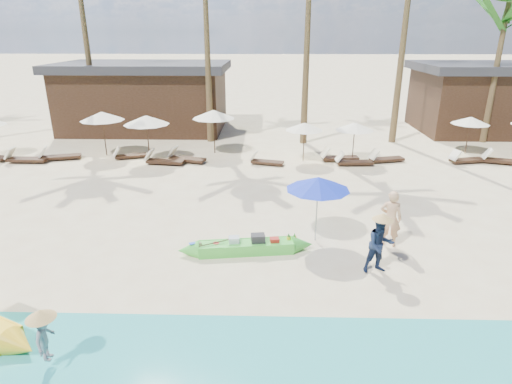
{
  "coord_description": "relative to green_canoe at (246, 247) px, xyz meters",
  "views": [
    {
      "loc": [
        0.04,
        -10.69,
        6.15
      ],
      "look_at": [
        -0.31,
        2.0,
        1.37
      ],
      "focal_mm": 30.0,
      "sensor_mm": 36.0,
      "label": 1
    }
  ],
  "objects": [
    {
      "name": "pavilion_west",
      "position": [
        -7.44,
        16.96,
        2.0
      ],
      "size": [
        10.8,
        6.6,
        4.3
      ],
      "color": "#362216",
      "rests_on": "ground"
    },
    {
      "name": "lounger_9_left",
      "position": [
        12.17,
        9.41,
        0.03
      ],
      "size": [
        2.02,
        1.13,
        0.66
      ],
      "rotation": [
        0.0,
        0.0,
        -0.3
      ],
      "color": "#362216",
      "rests_on": "ground"
    },
    {
      "name": "blue_umbrella",
      "position": [
        2.13,
        0.87,
        1.7
      ],
      "size": [
        1.94,
        1.94,
        2.09
      ],
      "color": "#99999E",
      "rests_on": "ground"
    },
    {
      "name": "tourist",
      "position": [
        4.33,
        0.61,
        0.69
      ],
      "size": [
        0.74,
        0.6,
        1.77
      ],
      "primitive_type": "imported",
      "rotation": [
        0.0,
        0.0,
        2.84
      ],
      "color": "tan",
      "rests_on": "ground"
    },
    {
      "name": "green_canoe",
      "position": [
        0.0,
        0.0,
        0.0
      ],
      "size": [
        4.47,
        0.94,
        0.57
      ],
      "rotation": [
        0.0,
        0.0,
        0.13
      ],
      "color": "green",
      "rests_on": "ground"
    },
    {
      "name": "lounger_7_right",
      "position": [
        6.48,
        9.55,
        0.01
      ],
      "size": [
        1.87,
        0.98,
        0.61
      ],
      "rotation": [
        0.0,
        0.0,
        0.25
      ],
      "color": "#362216",
      "rests_on": "ground"
    },
    {
      "name": "lounger_5_left",
      "position": [
        -3.54,
        9.3,
        0.03
      ],
      "size": [
        2.02,
        1.12,
        0.66
      ],
      "rotation": [
        0.0,
        0.0,
        -0.29
      ],
      "color": "#362216",
      "rests_on": "ground"
    },
    {
      "name": "vendor_green",
      "position": [
        3.63,
        -0.97,
        0.61
      ],
      "size": [
        0.89,
        0.76,
        1.61
      ],
      "primitive_type": "imported",
      "rotation": [
        0.0,
        0.0,
        0.21
      ],
      "color": "#16233E",
      "rests_on": "ground"
    },
    {
      "name": "lounger_3_left",
      "position": [
        -11.51,
        8.98,
        0.04
      ],
      "size": [
        2.01,
        0.63,
        0.68
      ],
      "rotation": [
        0.0,
        0.0,
        -0.01
      ],
      "color": "#362216",
      "rests_on": "ground"
    },
    {
      "name": "ground",
      "position": [
        0.56,
        -0.54,
        -0.19
      ],
      "size": [
        240.0,
        240.0,
        0.0
      ],
      "primitive_type": "plane",
      "color": "beige",
      "rests_on": "ground"
    },
    {
      "name": "lounger_6_right",
      "position": [
        4.75,
        8.95,
        0.01
      ],
      "size": [
        1.83,
        0.62,
        0.62
      ],
      "rotation": [
        0.0,
        0.0,
        0.04
      ],
      "color": "#362216",
      "rests_on": "ground"
    },
    {
      "name": "lounger_4_right",
      "position": [
        -4.55,
        8.88,
        0.03
      ],
      "size": [
        1.99,
        0.83,
        0.66
      ],
      "rotation": [
        0.0,
        0.0,
        -0.12
      ],
      "color": "#362216",
      "rests_on": "ground"
    },
    {
      "name": "palm_6",
      "position": [
        13.4,
        13.98,
        6.86
      ],
      "size": [
        2.08,
        2.08,
        8.51
      ],
      "color": "brown",
      "rests_on": "ground"
    },
    {
      "name": "resort_parasol_5",
      "position": [
        -2.24,
        11.07,
        1.9
      ],
      "size": [
        2.25,
        2.25,
        2.32
      ],
      "color": "#362216",
      "rests_on": "ground"
    },
    {
      "name": "lounger_6_left",
      "position": [
        0.49,
        8.98,
        -0.0
      ],
      "size": [
        1.73,
        0.92,
        0.56
      ],
      "rotation": [
        0.0,
        0.0,
        -0.26
      ],
      "color": "#362216",
      "rests_on": "ground"
    },
    {
      "name": "lounger_8_left",
      "position": [
        10.44,
        9.48,
        0.01
      ],
      "size": [
        1.88,
        0.94,
        0.61
      ],
      "rotation": [
        0.0,
        0.0,
        0.22
      ],
      "color": "#362216",
      "rests_on": "ground"
    },
    {
      "name": "resort_parasol_3",
      "position": [
        -7.91,
        10.43,
        1.89
      ],
      "size": [
        2.24,
        2.24,
        2.31
      ],
      "color": "#362216",
      "rests_on": "ground"
    },
    {
      "name": "lounger_4_left",
      "position": [
        -6.57,
        9.83,
        -0.0
      ],
      "size": [
        1.72,
        1.03,
        0.56
      ],
      "rotation": [
        0.0,
        0.0,
        0.34
      ],
      "color": "#362216",
      "rests_on": "ground"
    },
    {
      "name": "vendor_yellow",
      "position": [
        -3.61,
        -4.69,
        0.49
      ],
      "size": [
        0.44,
        0.68,
        1.0
      ],
      "primitive_type": "imported",
      "rotation": [
        0.0,
        0.0,
        1.67
      ],
      "color": "gray",
      "rests_on": "ground"
    },
    {
      "name": "resort_parasol_8",
      "position": [
        11.22,
        11.28,
        1.6
      ],
      "size": [
        1.93,
        1.93,
        1.99
      ],
      "color": "#362216",
      "rests_on": "ground"
    },
    {
      "name": "resort_parasol_6",
      "position": [
        2.42,
        9.66,
        1.57
      ],
      "size": [
        1.9,
        1.9,
        1.95
      ],
      "color": "#362216",
      "rests_on": "ground"
    },
    {
      "name": "resort_parasol_7",
      "position": [
        4.89,
        9.68,
        1.58
      ],
      "size": [
        1.91,
        1.91,
        1.97
      ],
      "color": "#362216",
      "rests_on": "ground"
    },
    {
      "name": "lounger_3_right",
      "position": [
        -10.05,
        9.49,
        0.03
      ],
      "size": [
        2.04,
        1.12,
        0.66
      ],
      "rotation": [
        0.0,
        0.0,
        0.28
      ],
      "color": "#362216",
      "rests_on": "ground"
    },
    {
      "name": "resort_parasol_4",
      "position": [
        -5.36,
        9.46,
        1.9
      ],
      "size": [
        2.25,
        2.25,
        2.31
      ],
      "color": "#362216",
      "rests_on": "ground"
    },
    {
      "name": "pavilion_east",
      "position": [
        14.56,
        16.96,
        2.0
      ],
      "size": [
        8.8,
        6.6,
        4.3
      ],
      "color": "#362216",
      "rests_on": "ground"
    },
    {
      "name": "lounger_7_left",
      "position": [
        4.15,
        9.67,
        0.02
      ],
      "size": [
        1.94,
        0.75,
        0.65
      ],
      "rotation": [
        0.0,
        0.0,
        0.09
      ],
      "color": "#362216",
      "rests_on": "ground"
    }
  ]
}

